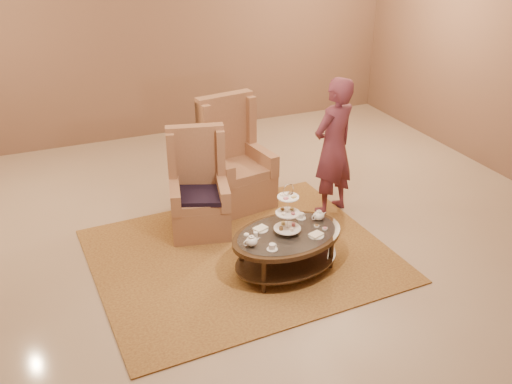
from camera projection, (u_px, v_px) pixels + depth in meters
name	position (u px, v px, depth m)	size (l,w,h in m)	color
ground	(254.00, 256.00, 6.16)	(8.00, 8.00, 0.00)	tan
ceiling	(254.00, 256.00, 6.16)	(8.00, 8.00, 0.02)	silver
wall_back	(153.00, 25.00, 8.66)	(8.00, 0.04, 3.50)	brown
rug	(241.00, 255.00, 6.16)	(3.17, 2.69, 0.02)	olive
tea_table	(287.00, 240.00, 5.76)	(1.30, 0.99, 1.00)	black
armchair_left	(199.00, 197.00, 6.51)	(0.78, 0.80, 1.20)	#996848
armchair_right	(234.00, 168.00, 7.10)	(0.84, 0.86, 1.35)	#996848
person	(333.00, 147.00, 6.70)	(0.71, 0.58, 1.69)	brown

